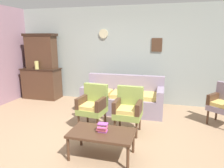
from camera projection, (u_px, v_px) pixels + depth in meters
ground_plane at (94, 143)px, 3.65m from camera, size 7.68×7.68×0.00m
wall_back_with_decor at (124, 55)px, 5.83m from camera, size 6.40×0.09×2.70m
side_cabinet at (42, 83)px, 6.30m from camera, size 1.16×0.55×0.93m
cabinet_upper_hutch at (41, 51)px, 6.16m from camera, size 0.99×0.38×1.03m
vase_on_cabinet at (37, 65)px, 6.00m from camera, size 0.12×0.12×0.24m
floral_couch at (123, 99)px, 5.16m from camera, size 1.98×0.81×0.90m
armchair_row_middle at (93, 104)px, 4.21m from camera, size 0.57×0.54×0.90m
armchair_near_cabinet at (128, 108)px, 4.00m from camera, size 0.54×0.51×0.90m
coffee_table at (102, 134)px, 3.16m from camera, size 1.00×0.56×0.42m
book_stack_on_table at (102, 128)px, 3.15m from camera, size 0.17×0.13×0.13m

